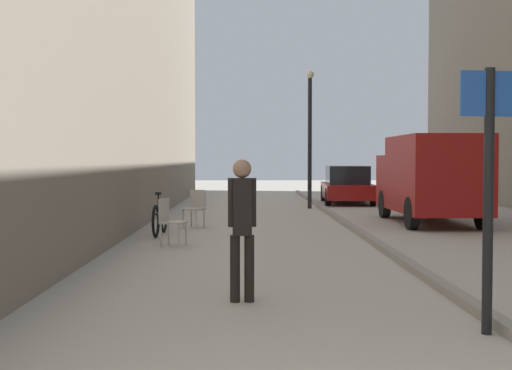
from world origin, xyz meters
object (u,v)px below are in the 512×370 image
(lamp_post, at_px, (310,130))
(pedestrian_main_foreground, at_px, (242,220))
(cafe_chair_near_window, at_px, (195,206))
(cafe_chair_by_doorway, at_px, (169,218))
(bicycle_leaning, at_px, (160,218))
(delivery_van, at_px, (430,177))
(street_sign_post, at_px, (489,177))
(parked_car, at_px, (347,185))

(lamp_post, bearing_deg, pedestrian_main_foreground, -98.24)
(lamp_post, xyz_separation_m, cafe_chair_near_window, (-3.46, -6.49, -2.18))
(cafe_chair_near_window, relative_size, cafe_chair_by_doorway, 1.00)
(pedestrian_main_foreground, relative_size, bicycle_leaning, 0.97)
(pedestrian_main_foreground, bearing_deg, delivery_van, 59.77)
(street_sign_post, height_order, lamp_post, lamp_post)
(pedestrian_main_foreground, distance_m, bicycle_leaning, 7.45)
(pedestrian_main_foreground, bearing_deg, cafe_chair_by_doorway, 102.01)
(parked_car, height_order, cafe_chair_by_doorway, parked_car)
(cafe_chair_near_window, xyz_separation_m, cafe_chair_by_doorway, (-0.24, -3.62, 0.00))
(parked_car, bearing_deg, pedestrian_main_foreground, -99.19)
(street_sign_post, height_order, cafe_chair_by_doorway, street_sign_post)
(lamp_post, xyz_separation_m, cafe_chair_by_doorway, (-3.70, -10.12, -2.18))
(parked_car, distance_m, bicycle_leaning, 12.36)
(lamp_post, bearing_deg, delivery_van, -63.91)
(delivery_van, height_order, street_sign_post, street_sign_post)
(parked_car, height_order, bicycle_leaning, parked_car)
(cafe_chair_near_window, height_order, cafe_chair_by_doorway, same)
(pedestrian_main_foreground, xyz_separation_m, parked_car, (3.92, 18.07, -0.28))
(delivery_van, distance_m, parked_car, 8.30)
(parked_car, xyz_separation_m, bicycle_leaning, (-5.83, -10.90, -0.33))
(delivery_van, height_order, bicycle_leaning, delivery_van)
(lamp_post, distance_m, cafe_chair_near_window, 7.67)
(parked_car, relative_size, cafe_chair_by_doorway, 4.56)
(pedestrian_main_foreground, relative_size, cafe_chair_by_doorway, 1.82)
(cafe_chair_near_window, bearing_deg, bicycle_leaning, 96.29)
(lamp_post, bearing_deg, bicycle_leaning, -116.75)
(street_sign_post, relative_size, bicycle_leaning, 1.47)
(lamp_post, xyz_separation_m, bicycle_leaning, (-4.13, -8.19, -2.34))
(delivery_van, relative_size, parked_car, 1.13)
(lamp_post, height_order, cafe_chair_near_window, lamp_post)
(pedestrian_main_foreground, relative_size, street_sign_post, 0.66)
(lamp_post, relative_size, bicycle_leaning, 2.69)
(cafe_chair_near_window, bearing_deg, lamp_post, -90.16)
(pedestrian_main_foreground, height_order, delivery_van, delivery_van)
(bicycle_leaning, bearing_deg, pedestrian_main_foreground, -72.45)
(bicycle_leaning, bearing_deg, parked_car, 64.56)
(delivery_van, bearing_deg, parked_car, 97.16)
(parked_car, bearing_deg, street_sign_post, -91.35)
(cafe_chair_near_window, bearing_deg, cafe_chair_by_doorway, 114.08)
(delivery_van, relative_size, lamp_post, 1.02)
(pedestrian_main_foreground, distance_m, cafe_chair_by_doorway, 5.47)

